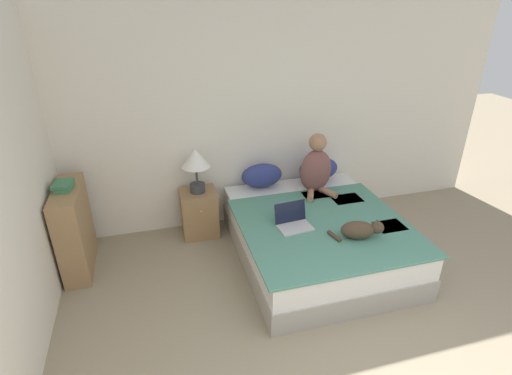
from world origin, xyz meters
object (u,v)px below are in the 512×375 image
object	(u,v)px
nightstand	(199,213)
person_sitting	(316,168)
laptop_open	(293,222)
table_lamp	(196,162)
cat_tabby	(361,230)
bookshelf	(74,229)
pillow_far	(318,169)
book_stack_top	(64,186)
bed	(316,237)
pillow_near	(262,175)

from	to	relation	value
nightstand	person_sitting	bearing A→B (deg)	-10.99
person_sitting	nightstand	world-z (taller)	person_sitting
laptop_open	table_lamp	bearing A→B (deg)	126.14
cat_tabby	bookshelf	distance (m)	2.79
pillow_far	bookshelf	bearing A→B (deg)	-173.39
book_stack_top	person_sitting	bearing A→B (deg)	0.67
cat_tabby	laptop_open	bearing A→B (deg)	161.78
cat_tabby	bookshelf	xyz separation A→B (m)	(-2.61, 0.97, -0.15)
person_sitting	book_stack_top	bearing A→B (deg)	-179.33
person_sitting	cat_tabby	size ratio (longest dim) A/B	1.46
book_stack_top	table_lamp	bearing A→B (deg)	12.41
cat_tabby	table_lamp	xyz separation A→B (m)	(-1.33, 1.26, 0.32)
person_sitting	cat_tabby	bearing A→B (deg)	-88.68
pillow_far	bookshelf	size ratio (longest dim) A/B	0.54
bookshelf	person_sitting	bearing A→B (deg)	0.80
laptop_open	nightstand	bearing A→B (deg)	126.12
bed	pillow_far	distance (m)	0.97
bed	table_lamp	xyz separation A→B (m)	(-1.11, 0.79, 0.66)
pillow_far	bookshelf	distance (m)	2.77
pillow_far	table_lamp	xyz separation A→B (m)	(-1.47, -0.03, 0.27)
pillow_near	bookshelf	world-z (taller)	bookshelf
pillow_near	pillow_far	world-z (taller)	same
laptop_open	bookshelf	xyz separation A→B (m)	(-2.08, 0.62, -0.10)
bed	pillow_far	xyz separation A→B (m)	(0.36, 0.82, 0.39)
cat_tabby	table_lamp	distance (m)	1.86
person_sitting	table_lamp	world-z (taller)	person_sitting
bed	nightstand	xyz separation A→B (m)	(-1.11, 0.79, 0.03)
pillow_near	table_lamp	bearing A→B (deg)	-177.72
bookshelf	laptop_open	bearing A→B (deg)	-16.52
person_sitting	nightstand	size ratio (longest dim) A/B	1.25
table_lamp	bookshelf	distance (m)	1.39
pillow_far	cat_tabby	bearing A→B (deg)	-96.15
person_sitting	pillow_near	bearing A→B (deg)	152.87
pillow_near	bookshelf	distance (m)	2.07
nightstand	book_stack_top	distance (m)	1.46
bed	laptop_open	bearing A→B (deg)	-158.98
cat_tabby	nightstand	distance (m)	1.86
bed	table_lamp	bearing A→B (deg)	144.76
bed	pillow_near	bearing A→B (deg)	113.63
nightstand	cat_tabby	bearing A→B (deg)	-43.52
table_lamp	book_stack_top	bearing A→B (deg)	-167.59
pillow_far	table_lamp	size ratio (longest dim) A/B	0.96
bed	cat_tabby	xyz separation A→B (m)	(0.22, -0.48, 0.34)
cat_tabby	nightstand	size ratio (longest dim) A/B	0.86
bed	nightstand	size ratio (longest dim) A/B	3.51
person_sitting	bookshelf	world-z (taller)	person_sitting
pillow_far	person_sitting	bearing A→B (deg)	-119.95
table_lamp	book_stack_top	world-z (taller)	table_lamp
table_lamp	book_stack_top	distance (m)	1.31
person_sitting	table_lamp	distance (m)	1.34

